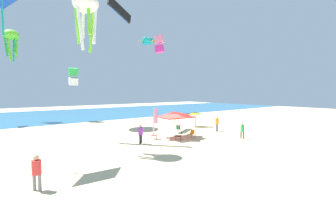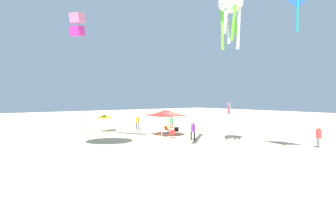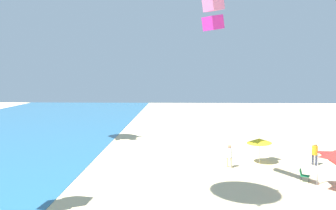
% 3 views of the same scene
% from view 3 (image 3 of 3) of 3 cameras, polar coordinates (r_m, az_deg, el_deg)
% --- Properties ---
extents(beach_umbrella, '(1.97, 1.97, 2.10)m').
position_cam_3_polar(beach_umbrella, '(27.92, 15.10, -5.83)').
color(beach_umbrella, silver).
rests_on(beach_umbrella, ground).
extents(folding_chair_right_of_tent, '(0.76, 0.80, 0.82)m').
position_cam_3_polar(folding_chair_right_of_tent, '(24.61, 21.85, -10.81)').
color(folding_chair_right_of_tent, black).
rests_on(folding_chair_right_of_tent, ground).
extents(person_near_umbrella, '(0.42, 0.42, 1.76)m').
position_cam_3_polar(person_near_umbrella, '(26.34, 10.27, -8.16)').
color(person_near_umbrella, '#C6B28C').
rests_on(person_near_umbrella, ground).
extents(person_kite_handler, '(0.43, 0.43, 1.80)m').
position_cam_3_polar(person_kite_handler, '(28.92, 23.49, -7.25)').
color(person_kite_handler, '#33384C').
rests_on(person_kite_handler, ground).
extents(kite_box_pink, '(1.58, 1.61, 2.41)m').
position_cam_3_polar(kite_box_pink, '(24.24, 7.60, 15.06)').
color(kite_box_pink, pink).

